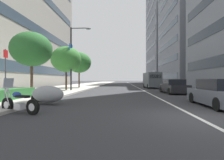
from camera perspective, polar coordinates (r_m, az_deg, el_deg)
name	(u,v)px	position (r m, az deg, el deg)	size (l,w,h in m)	color
ground_plane	(199,118)	(7.13, 26.78, -11.25)	(400.00, 400.00, 0.00)	#303033
sidewalk_right_plaza	(80,86)	(37.55, -10.61, -1.93)	(160.00, 8.74, 0.15)	#B2ADA3
lane_centre_stripe	(134,86)	(41.53, 7.20, -1.83)	(110.00, 0.16, 0.01)	silver
motorcycle_second_in_row	(19,103)	(8.21, -28.44, -6.67)	(0.92, 2.03, 1.47)	black
motorcycle_mid_row	(47,94)	(10.41, -20.62, -4.44)	(1.20, 2.14, 1.07)	gray
car_lead_in_lane	(221,94)	(10.56, 32.28, -3.87)	(4.29, 1.93, 1.44)	#4C515B
car_far_down_avenue	(173,87)	(18.86, 19.67, -2.15)	(4.53, 2.04, 1.44)	black
delivery_van_ahead	(152,80)	(29.84, 13.06, 0.06)	(5.62, 2.35, 2.59)	#4C5156
parking_sign_by_curb	(6,71)	(10.53, -31.79, 2.49)	(0.32, 0.06, 2.85)	#47494C
street_lamp_with_banners	(74,51)	(21.38, -12.45, 9.21)	(1.26, 2.49, 7.52)	#232326
clipped_hedge_bed	(7,94)	(12.77, -31.50, -4.06)	(4.97, 1.10, 0.66)	#28602D
street_tree_far_plaza	(32,49)	(16.71, -25.07, 9.18)	(3.48, 3.48, 5.38)	#473323
street_tree_near_plaza_corner	(66,59)	(22.21, -14.94, 6.63)	(3.71, 3.71, 5.36)	#473323
street_tree_by_lamp_post	(79,63)	(28.81, -10.85, 5.68)	(3.93, 3.93, 5.73)	#473323
office_tower_far_left_down_avenue	(207,31)	(55.28, 28.92, 14.00)	(22.01, 21.90, 29.38)	gray
office_tower_mid_left	(168,23)	(81.97, 18.17, 17.48)	(27.11, 15.59, 51.79)	slate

